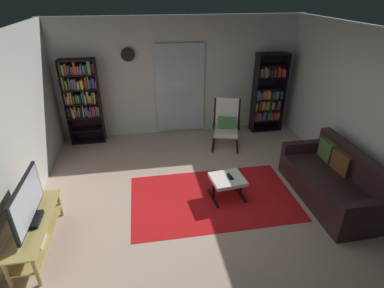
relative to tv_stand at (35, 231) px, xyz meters
name	(u,v)px	position (x,y,z in m)	size (l,w,h in m)	color
ground_plane	(205,206)	(2.36, 0.49, -0.30)	(7.02, 7.02, 0.00)	#BFA18E
wall_back	(179,77)	(2.36, 3.39, 1.00)	(5.60, 0.06, 2.60)	silver
wall_right	(379,120)	(5.06, 0.49, 1.00)	(0.06, 6.00, 2.60)	silver
glass_door_panel	(180,89)	(2.36, 3.33, 0.75)	(1.10, 0.01, 2.00)	silver
area_rug	(213,198)	(2.53, 0.67, -0.29)	(2.67, 1.63, 0.01)	red
tv_stand	(35,231)	(0.00, 0.00, 0.00)	(0.41, 1.34, 0.45)	tan
television	(28,203)	(0.00, 0.02, 0.44)	(0.20, 1.00, 0.60)	black
bookshelf_near_tv	(82,96)	(0.25, 3.17, 0.76)	(0.72, 0.30, 1.83)	black
bookshelf_near_sofa	(268,95)	(4.38, 3.11, 0.56)	(0.72, 0.30, 1.83)	black
leather_sofa	(334,182)	(4.47, 0.37, 0.00)	(0.90, 1.90, 0.83)	black
lounge_armchair	(226,122)	(3.24, 2.49, 0.24)	(0.72, 0.78, 1.02)	black
ottoman	(228,181)	(2.76, 0.66, 0.02)	(0.57, 0.53, 0.38)	white
tv_remote	(229,176)	(2.79, 0.69, 0.09)	(0.04, 0.14, 0.02)	black
cell_phone	(231,177)	(2.80, 0.65, 0.09)	(0.07, 0.14, 0.01)	black
wall_clock	(128,55)	(1.27, 3.32, 1.55)	(0.29, 0.03, 0.29)	silver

